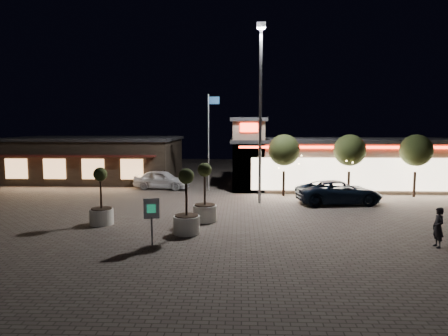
{
  "coord_description": "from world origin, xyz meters",
  "views": [
    {
      "loc": [
        0.62,
        -19.87,
        5.45
      ],
      "look_at": [
        -0.44,
        6.0,
        2.69
      ],
      "focal_mm": 32.0,
      "sensor_mm": 36.0,
      "label": 1
    }
  ],
  "objects_px": {
    "pedestrian": "(438,227)",
    "planter_left": "(101,207)",
    "planter_mid": "(187,214)",
    "valet_sign": "(152,213)",
    "pickup_truck": "(339,192)",
    "white_sedan": "(162,180)"
  },
  "relations": [
    {
      "from": "pedestrian",
      "to": "planter_left",
      "type": "relative_size",
      "value": 0.57
    },
    {
      "from": "planter_mid",
      "to": "valet_sign",
      "type": "relative_size",
      "value": 1.53
    },
    {
      "from": "pickup_truck",
      "to": "pedestrian",
      "type": "height_order",
      "value": "pedestrian"
    },
    {
      "from": "pickup_truck",
      "to": "planter_left",
      "type": "bearing_deg",
      "value": 106.73
    },
    {
      "from": "planter_left",
      "to": "valet_sign",
      "type": "bearing_deg",
      "value": -45.64
    },
    {
      "from": "white_sedan",
      "to": "pedestrian",
      "type": "distance_m",
      "value": 22.4
    },
    {
      "from": "valet_sign",
      "to": "planter_mid",
      "type": "bearing_deg",
      "value": 57.06
    },
    {
      "from": "white_sedan",
      "to": "planter_mid",
      "type": "relative_size",
      "value": 1.44
    },
    {
      "from": "pickup_truck",
      "to": "valet_sign",
      "type": "relative_size",
      "value": 2.71
    },
    {
      "from": "pickup_truck",
      "to": "planter_mid",
      "type": "xyz_separation_m",
      "value": [
        -9.61,
        -8.2,
        0.21
      ]
    },
    {
      "from": "valet_sign",
      "to": "pedestrian",
      "type": "bearing_deg",
      "value": 0.96
    },
    {
      "from": "pedestrian",
      "to": "white_sedan",
      "type": "bearing_deg",
      "value": -139.74
    },
    {
      "from": "white_sedan",
      "to": "planter_mid",
      "type": "height_order",
      "value": "planter_mid"
    },
    {
      "from": "planter_left",
      "to": "planter_mid",
      "type": "xyz_separation_m",
      "value": [
        4.96,
        -1.69,
        0.05
      ]
    },
    {
      "from": "pickup_truck",
      "to": "white_sedan",
      "type": "height_order",
      "value": "pickup_truck"
    },
    {
      "from": "white_sedan",
      "to": "planter_left",
      "type": "relative_size",
      "value": 1.51
    },
    {
      "from": "pickup_truck",
      "to": "white_sedan",
      "type": "relative_size",
      "value": 1.23
    },
    {
      "from": "pedestrian",
      "to": "valet_sign",
      "type": "relative_size",
      "value": 0.84
    },
    {
      "from": "valet_sign",
      "to": "pickup_truck",
      "type": "bearing_deg",
      "value": 43.13
    },
    {
      "from": "white_sedan",
      "to": "valet_sign",
      "type": "relative_size",
      "value": 2.21
    },
    {
      "from": "pickup_truck",
      "to": "planter_mid",
      "type": "bearing_deg",
      "value": 123.13
    },
    {
      "from": "valet_sign",
      "to": "planter_left",
      "type": "bearing_deg",
      "value": 134.36
    }
  ]
}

